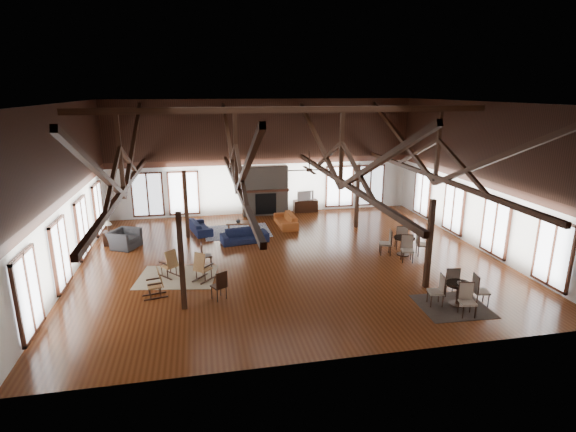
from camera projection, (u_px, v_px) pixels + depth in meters
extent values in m
plane|color=#5F2D14|center=(290.00, 258.00, 17.80)|extent=(16.00, 16.00, 0.00)
cube|color=black|center=(290.00, 103.00, 16.17)|extent=(16.00, 14.00, 0.02)
cube|color=silver|center=(263.00, 158.00, 23.59)|extent=(16.00, 0.02, 6.00)
cube|color=silver|center=(350.00, 245.00, 10.38)|extent=(16.00, 0.02, 6.00)
cube|color=silver|center=(63.00, 193.00, 15.49)|extent=(0.02, 14.00, 6.00)
cube|color=silver|center=(480.00, 177.00, 18.49)|extent=(0.02, 14.00, 6.00)
cube|color=black|center=(290.00, 110.00, 16.24)|extent=(15.60, 0.18, 0.22)
cube|color=black|center=(124.00, 190.00, 15.85)|extent=(0.16, 13.70, 0.18)
cube|color=black|center=(120.00, 151.00, 15.48)|extent=(0.14, 0.14, 2.70)
cube|color=black|center=(133.00, 143.00, 18.82)|extent=(0.15, 7.07, 3.12)
cube|color=black|center=(100.00, 173.00, 12.21)|extent=(0.15, 7.07, 3.12)
cube|color=black|center=(237.00, 185.00, 16.60)|extent=(0.16, 13.70, 0.18)
cube|color=black|center=(236.00, 148.00, 16.23)|extent=(0.14, 0.14, 2.70)
cube|color=black|center=(229.00, 141.00, 19.57)|extent=(0.15, 7.07, 3.12)
cube|color=black|center=(246.00, 168.00, 12.96)|extent=(0.15, 7.07, 3.12)
cube|color=black|center=(340.00, 181.00, 17.35)|extent=(0.16, 13.70, 0.18)
cube|color=black|center=(342.00, 146.00, 16.98)|extent=(0.14, 0.14, 2.70)
cube|color=black|center=(318.00, 139.00, 20.32)|extent=(0.15, 7.07, 3.12)
cube|color=black|center=(377.00, 164.00, 13.71)|extent=(0.15, 7.07, 3.12)
cube|color=black|center=(435.00, 177.00, 18.10)|extent=(0.16, 13.70, 0.18)
cube|color=black|center=(438.00, 143.00, 17.73)|extent=(0.14, 0.14, 2.70)
cube|color=black|center=(400.00, 138.00, 21.07)|extent=(0.15, 7.07, 3.12)
cube|color=black|center=(494.00, 160.00, 14.46)|extent=(0.15, 7.07, 3.12)
cube|color=black|center=(182.00, 262.00, 13.33)|extent=(0.16, 0.16, 3.05)
cube|color=black|center=(429.00, 244.00, 14.84)|extent=(0.16, 0.16, 3.05)
cube|color=black|center=(186.00, 205.00, 19.94)|extent=(0.16, 0.16, 3.05)
cube|color=black|center=(357.00, 197.00, 21.44)|extent=(0.16, 0.16, 3.05)
cube|color=#6F6254|center=(265.00, 190.00, 23.75)|extent=(2.40, 0.62, 2.60)
cube|color=black|center=(266.00, 204.00, 23.63)|extent=(1.10, 0.06, 1.10)
cube|color=#371A10|center=(266.00, 191.00, 23.48)|extent=(2.50, 0.20, 0.12)
cylinder|color=black|center=(309.00, 160.00, 15.85)|extent=(0.04, 0.04, 0.70)
cylinder|color=black|center=(309.00, 170.00, 15.95)|extent=(0.20, 0.20, 0.10)
cube|color=black|center=(321.00, 170.00, 16.03)|extent=(0.70, 0.12, 0.02)
cube|color=black|center=(306.00, 168.00, 16.37)|extent=(0.12, 0.70, 0.02)
cube|color=black|center=(297.00, 170.00, 15.86)|extent=(0.70, 0.12, 0.02)
cube|color=black|center=(312.00, 172.00, 15.52)|extent=(0.12, 0.70, 0.02)
imported|color=black|center=(245.00, 236.00, 19.60)|extent=(2.14, 1.11, 0.60)
imported|color=#131834|center=(201.00, 227.00, 20.98)|extent=(1.99, 1.14, 0.55)
imported|color=#9E4B1E|center=(286.00, 220.00, 21.94)|extent=(2.08, 0.87, 0.60)
cube|color=#5A2D1B|center=(239.00, 223.00, 21.07)|extent=(1.26, 0.77, 0.06)
cube|color=#5A2D1B|center=(229.00, 229.00, 20.86)|extent=(0.06, 0.06, 0.40)
cube|color=#5A2D1B|center=(228.00, 227.00, 21.23)|extent=(0.06, 0.06, 0.40)
cube|color=#5A2D1B|center=(250.00, 228.00, 21.04)|extent=(0.06, 0.06, 0.40)
cube|color=#5A2D1B|center=(249.00, 226.00, 21.41)|extent=(0.06, 0.06, 0.40)
imported|color=#B2B2B2|center=(238.00, 221.00, 20.93)|extent=(0.27, 0.27, 0.21)
imported|color=#2A292C|center=(125.00, 239.00, 18.94)|extent=(1.50, 1.43, 0.76)
cube|color=black|center=(110.00, 238.00, 19.29)|extent=(0.45, 0.45, 0.60)
cylinder|color=black|center=(108.00, 227.00, 19.16)|extent=(0.08, 0.08, 0.36)
cone|color=beige|center=(108.00, 222.00, 19.09)|extent=(0.32, 0.32, 0.26)
cube|color=#916037|center=(169.00, 266.00, 16.01)|extent=(0.62, 0.61, 0.05)
cube|color=#916037|center=(172.00, 259.00, 15.80)|extent=(0.45, 0.42, 0.65)
cube|color=black|center=(165.00, 277.00, 15.97)|extent=(0.54, 0.64, 0.05)
cube|color=black|center=(174.00, 274.00, 16.25)|extent=(0.54, 0.64, 0.05)
cube|color=#916037|center=(204.00, 269.00, 15.71)|extent=(0.64, 0.64, 0.05)
cube|color=#916037|center=(199.00, 262.00, 15.45)|extent=(0.47, 0.44, 0.67)
cube|color=black|center=(200.00, 278.00, 15.91)|extent=(0.57, 0.65, 0.05)
cube|color=black|center=(208.00, 280.00, 15.73)|extent=(0.57, 0.65, 0.05)
cube|color=#916037|center=(154.00, 286.00, 14.41)|extent=(0.49, 0.50, 0.04)
cube|color=#916037|center=(160.00, 277.00, 14.41)|extent=(0.25, 0.45, 0.62)
cube|color=black|center=(156.00, 298.00, 14.35)|extent=(0.75, 0.21, 0.04)
cube|color=black|center=(154.00, 294.00, 14.66)|extent=(0.75, 0.21, 0.04)
cube|color=black|center=(207.00, 256.00, 16.93)|extent=(0.42, 0.42, 0.05)
cube|color=black|center=(202.00, 250.00, 16.81)|extent=(0.08, 0.39, 0.51)
cylinder|color=black|center=(207.00, 261.00, 16.98)|extent=(0.03, 0.03, 0.42)
cube|color=black|center=(219.00, 286.00, 14.25)|extent=(0.56, 0.56, 0.05)
cube|color=black|center=(222.00, 280.00, 14.04)|extent=(0.38, 0.24, 0.54)
cylinder|color=black|center=(219.00, 292.00, 14.31)|extent=(0.03, 0.03, 0.44)
cylinder|color=black|center=(459.00, 284.00, 13.79)|extent=(0.81, 0.81, 0.04)
cylinder|color=black|center=(458.00, 294.00, 13.89)|extent=(0.10, 0.10, 0.67)
cylinder|color=black|center=(457.00, 304.00, 13.98)|extent=(0.49, 0.49, 0.04)
cylinder|color=black|center=(404.00, 238.00, 18.00)|extent=(0.85, 0.85, 0.04)
cylinder|color=black|center=(404.00, 246.00, 18.10)|extent=(0.10, 0.10, 0.70)
cylinder|color=black|center=(403.00, 254.00, 18.19)|extent=(0.51, 0.51, 0.04)
imported|color=#B2B2B2|center=(459.00, 283.00, 13.73)|extent=(0.16, 0.16, 0.10)
imported|color=#B2B2B2|center=(405.00, 236.00, 17.99)|extent=(0.15, 0.15, 0.09)
cube|color=black|center=(305.00, 206.00, 24.51)|extent=(1.29, 0.49, 0.65)
imported|color=#B2B2B2|center=(305.00, 195.00, 24.34)|extent=(0.94, 0.25, 0.53)
cube|color=tan|center=(177.00, 277.00, 16.03)|extent=(3.01, 2.54, 0.01)
cube|color=#171D43|center=(237.00, 231.00, 21.15)|extent=(3.08, 2.34, 0.01)
cube|color=black|center=(452.00, 306.00, 13.87)|extent=(2.14, 1.96, 0.01)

